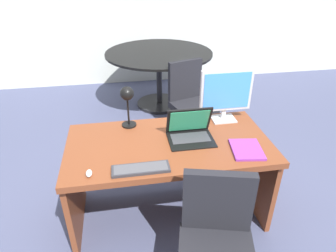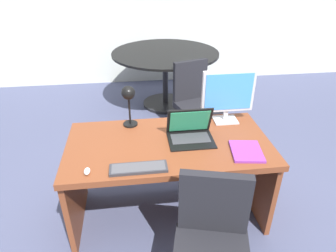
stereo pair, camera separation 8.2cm
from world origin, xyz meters
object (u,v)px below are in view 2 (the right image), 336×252
Objects in this scene: mouse at (87,171)px; meeting_table at (165,65)px; desk at (168,160)px; meeting_chair_near at (195,107)px; keyboard at (139,168)px; book at (246,151)px; desk_lamp at (129,98)px; laptop at (190,129)px; monitor at (228,93)px.

meeting_table is at bearing 71.92° from mouse.
meeting_chair_near is (0.50, 1.29, -0.19)m from desk.
keyboard reaches higher than book.
keyboard is 0.34m from mouse.
desk_lamp is 0.99m from book.
book is 2.41m from meeting_table.
desk_lamp reaches higher than desk.
laptop is 0.55m from desk_lamp.
keyboard is 0.26× the size of meeting_table.
keyboard is 5.40× the size of mouse.
desk is 2.15m from meeting_table.
desk_lamp is 2.00m from meeting_table.
keyboard is 2.53m from meeting_table.
keyboard is at bearing -0.56° from mouse.
mouse reaches higher than book.
keyboard is at bearing -172.63° from book.
monitor is 0.46m from laptop.
book is 0.20× the size of meeting_table.
mouse is 1.12m from book.
desk is 1.04× the size of meeting_table.
keyboard is 1.30× the size of book.
laptop is at bearing -91.66° from meeting_table.
meeting_chair_near is at bearing 65.65° from keyboard.
monitor is 1.52× the size of book.
monitor is at bearing -0.47° from desk_lamp.
book is at bearing -82.67° from meeting_table.
monitor is 1.17× the size of keyboard.
laptop reaches higher than desk.
meeting_chair_near is (-0.03, 1.06, -0.64)m from monitor.
monitor reaches higher than meeting_chair_near.
book reaches higher than desk.
desk_lamp is at bearing 94.14° from keyboard.
meeting_table is at bearing 74.70° from desk_lamp.
laptop is 0.45m from book.
mouse is 0.05× the size of meeting_table.
laptop is 0.39× the size of meeting_chair_near.
meeting_chair_near is at bearing 91.40° from monitor.
monitor is at bearing 32.91° from laptop.
keyboard is 1.07× the size of desk_lamp.
monitor is at bearing 37.24° from keyboard.
laptop is 1.18× the size of book.
book is at bearing 7.37° from keyboard.
desk_lamp is at bearing 149.30° from book.
desk_lamp reaches higher than meeting_chair_near.
laptop is (-0.36, -0.23, -0.18)m from monitor.
desk_lamp is 0.40× the size of meeting_chair_near.
monitor is 1.27m from mouse.
book is (0.01, -0.48, -0.25)m from monitor.
mouse reaches higher than keyboard.
meeting_table is 0.93m from meeting_chair_near.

